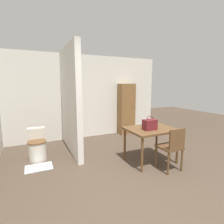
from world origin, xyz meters
TOP-DOWN VIEW (x-y plane):
  - ground_plane at (0.00, 0.00)m, footprint 16.00×16.00m
  - wall_back at (0.00, 3.50)m, footprint 5.20×0.12m
  - partition_wall at (-0.51, 2.51)m, footprint 0.12×1.85m
  - dining_table at (0.89, 1.17)m, footprint 0.99×0.79m
  - wooden_chair at (0.99, 0.65)m, footprint 0.39×0.39m
  - toilet at (-1.31, 2.28)m, footprint 0.39×0.54m
  - handbag at (0.79, 1.08)m, footprint 0.27×0.17m
  - wooden_cabinet at (1.47, 3.26)m, footprint 0.51×0.35m
  - bath_mat at (-1.31, 1.82)m, footprint 0.51×0.37m

SIDE VIEW (x-z plane):
  - ground_plane at x=0.00m, z-range 0.00..0.00m
  - bath_mat at x=-1.31m, z-range 0.00..0.01m
  - toilet at x=-1.31m, z-range -0.04..0.62m
  - wooden_chair at x=0.99m, z-range 0.05..0.90m
  - dining_table at x=0.89m, z-range 0.28..1.00m
  - wooden_cabinet at x=1.47m, z-range 0.00..1.65m
  - handbag at x=0.79m, z-range 0.68..0.98m
  - wall_back at x=0.00m, z-range 0.00..2.50m
  - partition_wall at x=-0.51m, z-range 0.00..2.50m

